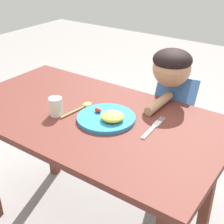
{
  "coord_description": "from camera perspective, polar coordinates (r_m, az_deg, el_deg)",
  "views": [
    {
      "loc": [
        0.84,
        -1.01,
        1.46
      ],
      "look_at": [
        0.1,
        0.04,
        0.77
      ],
      "focal_mm": 51.51,
      "sensor_mm": 36.0,
      "label": 1
    }
  ],
  "objects": [
    {
      "name": "dining_table",
      "position": [
        1.54,
        -4.08,
        -3.56
      ],
      "size": [
        1.28,
        0.71,
        0.75
      ],
      "color": "brown",
      "rests_on": "ground_plane"
    },
    {
      "name": "plate",
      "position": [
        1.42,
        -0.74,
        -0.96
      ],
      "size": [
        0.26,
        0.26,
        0.05
      ],
      "color": "#3088BE",
      "rests_on": "dining_table"
    },
    {
      "name": "fork",
      "position": [
        1.38,
        7.28,
        -2.82
      ],
      "size": [
        0.03,
        0.21,
        0.01
      ],
      "rotation": [
        0.0,
        0.0,
        1.63
      ],
      "color": "silver",
      "rests_on": "dining_table"
    },
    {
      "name": "spoon",
      "position": [
        1.54,
        -5.16,
        0.95
      ],
      "size": [
        0.05,
        0.19,
        0.02
      ],
      "rotation": [
        0.0,
        0.0,
        1.47
      ],
      "color": "tan",
      "rests_on": "dining_table"
    },
    {
      "name": "drinking_cup",
      "position": [
        1.48,
        -9.95,
        0.96
      ],
      "size": [
        0.06,
        0.06,
        0.09
      ],
      "primitive_type": "cylinder",
      "color": "silver",
      "rests_on": "dining_table"
    },
    {
      "name": "person",
      "position": [
        1.78,
        10.55,
        -2.06
      ],
      "size": [
        0.19,
        0.41,
        1.01
      ],
      "rotation": [
        0.0,
        0.0,
        3.14
      ],
      "color": "#363858",
      "rests_on": "ground_plane"
    }
  ]
}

